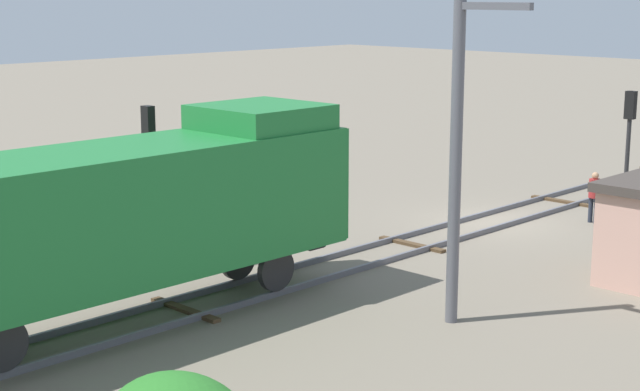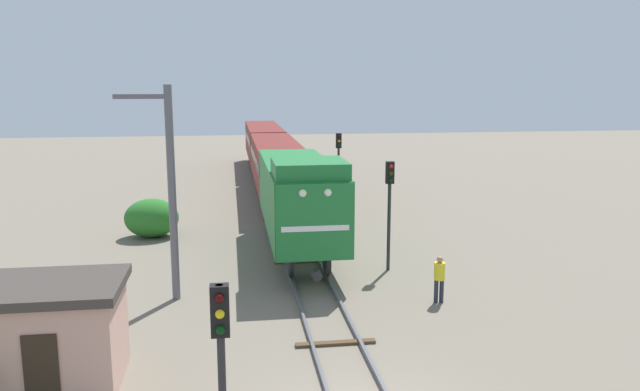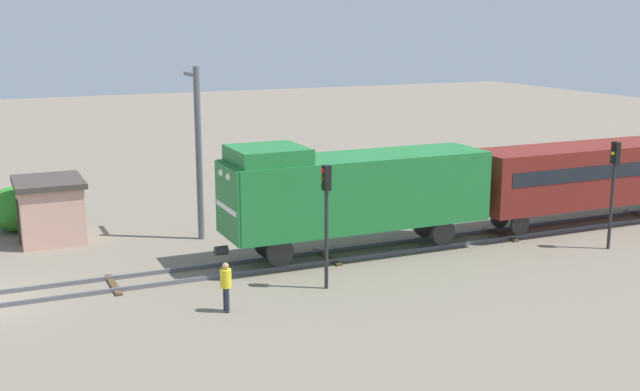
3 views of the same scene
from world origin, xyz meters
name	(u,v)px [view 3 (image 3 of 3)]	position (x,y,z in m)	size (l,w,h in m)	color
locomotive	(353,189)	(0.00, 14.04, 2.77)	(2.90, 11.60, 4.60)	#1E7233
passenger_car_leading	(605,171)	(0.00, 27.37, 2.52)	(2.84, 14.00, 3.66)	maroon
traffic_signal_mid	(326,204)	(3.40, 11.31, 3.13)	(0.32, 0.34, 4.53)	#262628
traffic_signal_far	(614,176)	(3.60, 24.40, 3.17)	(0.32, 0.34, 4.58)	#262628
worker_by_signal	(226,283)	(4.20, 7.29, 1.00)	(0.38, 0.38, 1.70)	#262B38
catenary_mast	(198,149)	(-5.06, 9.04, 4.04)	(1.94, 0.28, 7.60)	#595960
relay_hut	(50,209)	(-7.50, 2.94, 1.39)	(3.50, 2.90, 2.74)	#D19E8C
bush_near	(369,191)	(-6.93, 18.43, 0.97)	(2.67, 2.18, 1.94)	#297026
bush_mid	(15,209)	(-9.91, 1.62, 1.02)	(2.81, 2.30, 2.05)	#2D8126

